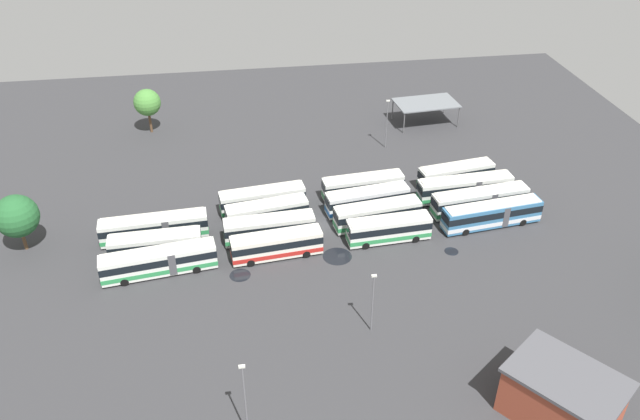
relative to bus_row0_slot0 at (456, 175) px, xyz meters
The scene contains 27 objects.
ground_plane 22.77m from the bus_row0_slot0, 19.25° to the left, with size 122.68×122.68×0.00m, color #333335.
bus_row0_slot0 is the anchor object (origin of this frame).
bus_row0_slot1 3.75m from the bus_row0_slot0, 91.94° to the left, with size 14.04×3.34×3.52m.
bus_row0_slot2 7.50m from the bus_row0_slot0, 97.81° to the left, with size 14.11×4.09×3.52m.
bus_row0_slot3 11.11m from the bus_row0_slot0, 97.00° to the left, with size 14.12×4.21×3.52m.
bus_row1_slot0 14.49m from the bus_row0_slot0, ahead, with size 12.02×3.57×3.52m.
bus_row1_slot1 15.40m from the bus_row0_slot0, 18.64° to the left, with size 12.07×4.12×3.52m.
bus_row1_slot2 16.50m from the bus_row0_slot0, 31.79° to the left, with size 12.09×4.02×3.52m.
bus_row1_slot3 18.16m from the bus_row0_slot0, 42.83° to the left, with size 11.21×3.27×3.52m.
bus_row2_slot0 29.23m from the bus_row0_slot0, ahead, with size 12.19×3.98×3.52m.
bus_row2_slot1 29.42m from the bus_row0_slot0, 12.05° to the left, with size 11.44×4.22×3.52m.
bus_row2_slot2 30.37m from the bus_row0_slot0, 18.88° to the left, with size 12.01×3.22×3.52m.
bus_row2_slot3 31.27m from the bus_row0_slot0, 25.84° to the left, with size 11.77×3.76×3.52m.
bus_row3_slot1 44.26m from the bus_row0_slot0, ahead, with size 14.04×3.40×3.52m.
bus_row3_slot2 44.74m from the bus_row0_slot0, 14.85° to the left, with size 11.56×2.94×3.52m.
bus_row3_slot3 45.11m from the bus_row0_slot0, 19.32° to the left, with size 14.13×4.41×3.52m.
depot_building 42.62m from the bus_row0_slot0, 84.20° to the left, with size 11.82×12.35×5.52m.
maintenance_shelter 22.15m from the bus_row0_slot0, 94.53° to the right, with size 11.34×7.55×3.96m.
lamp_post_far_corner 15.85m from the bus_row0_slot0, 61.40° to the right, with size 0.56×0.28×8.49m.
lamp_post_mid_lot 34.37m from the bus_row0_slot0, 56.02° to the left, with size 0.56×0.28×7.73m.
lamp_post_by_building 52.43m from the bus_row0_slot0, 50.57° to the left, with size 0.56×0.28×9.34m.
tree_east_edge 53.24m from the bus_row0_slot0, 28.73° to the right, with size 4.58×4.58×7.82m.
tree_north_edge 60.68m from the bus_row0_slot0, ahead, with size 5.49×5.49×7.83m.
puddle_centre_drain 8.88m from the bus_row0_slot0, ahead, with size 1.86×1.86×0.01m, color black.
puddle_near_shelter 17.02m from the bus_row0_slot0, 70.02° to the left, with size 1.82×1.82×0.01m, color black.
puddle_between_rows 25.36m from the bus_row0_slot0, 35.69° to the left, with size 3.75×3.75×0.01m, color black.
puddle_back_corner 37.04m from the bus_row0_slot0, 26.91° to the left, with size 2.61×2.61×0.01m, color black.
Camera 1 is at (10.84, 70.53, 49.02)m, focal length 35.49 mm.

